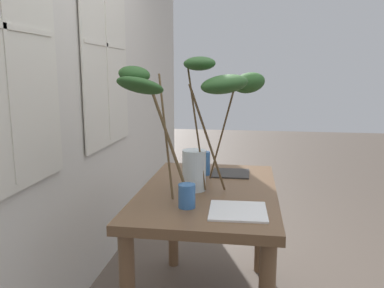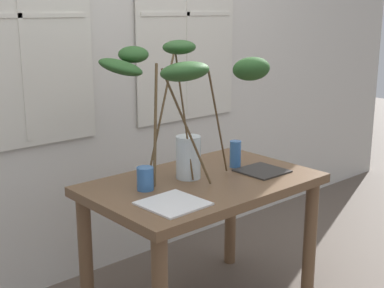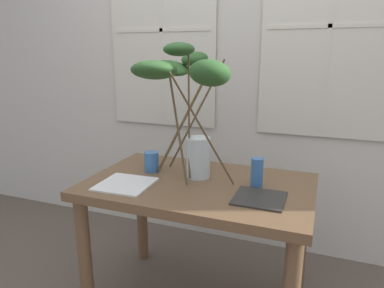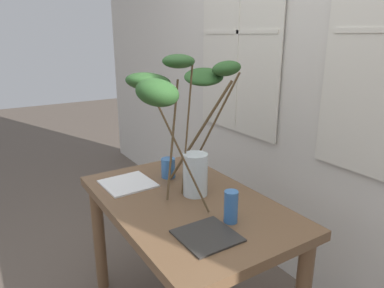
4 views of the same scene
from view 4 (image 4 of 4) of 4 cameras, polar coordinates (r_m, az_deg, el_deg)
back_wall_with_windows at (r=2.12m, az=18.67°, el=11.89°), size 5.85×0.14×2.65m
dining_table at (r=1.80m, az=-0.99°, el=-12.36°), size 1.13×0.71×0.72m
vase_with_branches at (r=1.70m, az=-1.43°, el=6.66°), size 0.66×0.77×0.69m
drinking_glass_blue_left at (r=1.99m, az=-3.89°, el=-3.88°), size 0.08×0.08×0.11m
drinking_glass_blue_right at (r=1.53m, az=6.34°, el=-10.08°), size 0.06×0.06×0.14m
plate_square_left at (r=1.94m, az=-10.37°, el=-6.32°), size 0.26×0.26×0.01m
plate_square_right at (r=1.45m, az=2.45°, el=-14.65°), size 0.22×0.22×0.01m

